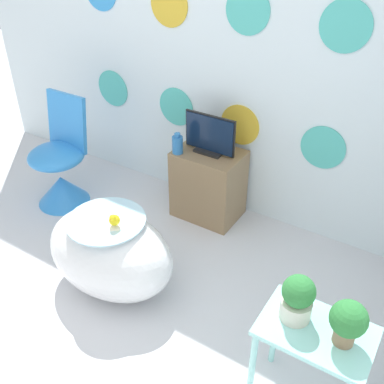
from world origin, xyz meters
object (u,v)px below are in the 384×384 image
bathtub (110,252)px  tv (210,136)px  potted_plant_right (348,321)px  chair (60,172)px  potted_plant_left (298,298)px  vase (177,144)px

bathtub → tv: 1.08m
potted_plant_right → tv: bearing=139.5°
chair → potted_plant_right: (2.40, -0.64, 0.39)m
chair → tv: bearing=23.6°
chair → potted_plant_left: 2.30m
potted_plant_right → bathtub: bearing=175.0°
bathtub → potted_plant_right: (1.44, -0.13, 0.40)m
bathtub → tv: bearing=82.9°
bathtub → vase: vase is taller
tv → potted_plant_left: size_ratio=1.70×
chair → potted_plant_right: 2.52m
bathtub → tv: tv is taller
bathtub → potted_plant_left: potted_plant_left is taller
tv → potted_plant_right: size_ratio=1.80×
bathtub → vase: bearing=94.5°
chair → tv: 1.25m
tv → potted_plant_right: 1.72m
chair → tv: chair is taller
chair → bathtub: bearing=-28.2°
bathtub → vase: 0.93m
potted_plant_left → vase: bearing=142.7°
chair → vase: chair is taller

